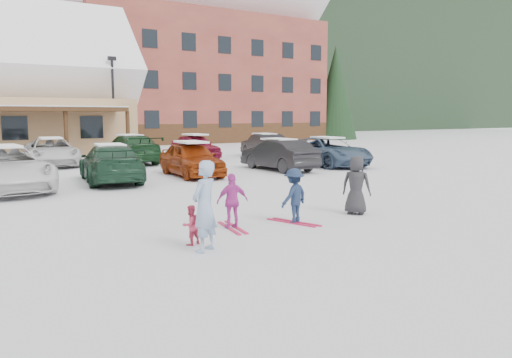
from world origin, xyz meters
TOP-DOWN VIEW (x-y plane):
  - ground at (0.00, 0.00)m, footprint 160.00×160.00m
  - alpine_hotel at (14.27, 38.00)m, footprint 31.48×14.01m
  - lamp_post at (3.51, 23.26)m, footprint 0.50×0.25m
  - conifer_1 at (30.00, 32.00)m, footprint 4.84×4.84m
  - conifer_3 at (6.00, 44.00)m, footprint 3.96×3.96m
  - conifer_4 at (34.00, 46.00)m, footprint 5.06×5.06m
  - adult_skier at (-2.07, -0.94)m, footprint 0.75×0.68m
  - toddler_red at (-2.09, -0.36)m, footprint 0.45×0.39m
  - child_navy at (0.83, 0.16)m, footprint 0.95×0.72m
  - skis_child_navy at (0.83, 0.16)m, footprint 0.61×1.40m
  - child_magenta at (-0.68, 0.45)m, footprint 0.77×0.43m
  - skis_child_magenta at (-0.68, 0.45)m, footprint 0.44×1.41m
  - bystander_dark at (2.83, 0.17)m, footprint 0.81×0.89m
  - parked_car_2 at (-4.38, 9.45)m, footprint 2.87×5.63m
  - parked_car_3 at (-0.70, 9.78)m, footprint 2.72×5.19m
  - parked_car_4 at (2.72, 9.89)m, footprint 1.99×4.36m
  - parked_car_5 at (7.15, 9.83)m, footprint 1.60×4.42m
  - parked_car_6 at (10.38, 10.17)m, footprint 2.54×5.25m
  - parked_car_10 at (-1.42, 17.59)m, footprint 2.74×5.28m
  - parked_car_11 at (2.38, 16.78)m, footprint 2.16×5.23m
  - parked_car_12 at (6.62, 17.67)m, footprint 1.70×4.21m
  - parked_car_13 at (10.63, 16.32)m, footprint 2.19×4.52m

SIDE VIEW (x-z plane):
  - ground at x=0.00m, z-range 0.00..0.00m
  - skis_child_navy at x=0.83m, z-range 0.00..0.03m
  - skis_child_magenta at x=-0.68m, z-range 0.00..0.03m
  - toddler_red at x=-2.09m, z-range 0.00..0.79m
  - child_magenta at x=-0.68m, z-range 0.00..1.25m
  - child_navy at x=0.83m, z-range 0.00..1.30m
  - parked_car_10 at x=-1.42m, z-range 0.00..1.42m
  - parked_car_13 at x=10.63m, z-range 0.00..1.43m
  - parked_car_12 at x=6.62m, z-range 0.00..1.43m
  - parked_car_3 at x=-0.70m, z-range 0.00..1.44m
  - parked_car_6 at x=10.38m, z-range 0.00..1.44m
  - parked_car_4 at x=2.72m, z-range 0.00..1.45m
  - parked_car_5 at x=7.15m, z-range 0.00..1.45m
  - parked_car_11 at x=2.38m, z-range 0.00..1.51m
  - bystander_dark at x=2.83m, z-range 0.00..1.52m
  - parked_car_2 at x=-4.38m, z-range 0.00..1.53m
  - adult_skier at x=-2.07m, z-range 0.00..1.72m
  - lamp_post at x=3.51m, z-range 0.40..6.68m
  - conifer_3 at x=6.00m, z-range 0.53..9.71m
  - conifer_1 at x=30.00m, z-range 0.65..11.87m
  - conifer_4 at x=34.00m, z-range 0.68..12.41m
  - alpine_hotel at x=14.27m, z-range -2.11..19.37m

